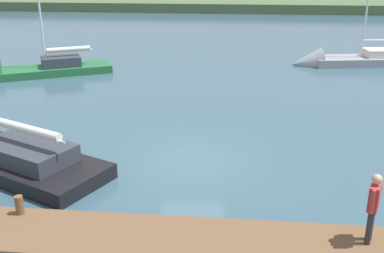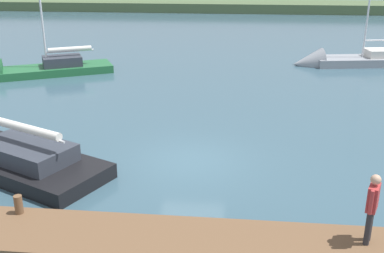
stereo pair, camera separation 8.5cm
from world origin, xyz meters
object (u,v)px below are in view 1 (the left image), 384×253
Objects in this scene: sailboat_near_dock at (28,74)px; person_on_dock at (373,203)px; mooring_post_near at (19,205)px; sailboat_behind_pier at (347,62)px.

person_on_dock is at bearing 106.56° from sailboat_near_dock.
mooring_post_near is 0.05× the size of sailboat_near_dock.
sailboat_near_dock reaches higher than mooring_post_near.
sailboat_near_dock is at bearing 4.49° from sailboat_behind_pier.
sailboat_near_dock reaches higher than person_on_dock.
mooring_post_near is 0.05× the size of sailboat_behind_pier.
mooring_post_near is 18.62m from sailboat_near_dock.
sailboat_behind_pier is 6.08× the size of person_on_dock.
mooring_post_near is at bearing 87.19° from sailboat_near_dock.
mooring_post_near is 25.85m from sailboat_behind_pier.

